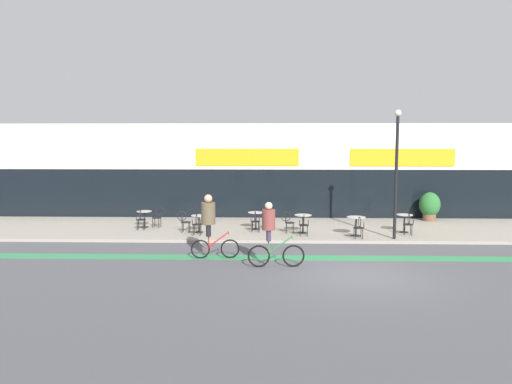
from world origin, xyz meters
TOP-DOWN VIEW (x-y plane):
  - ground_plane at (0.00, 0.00)m, footprint 120.00×120.00m
  - sidewalk_slab at (0.00, 7.25)m, footprint 40.00×5.50m
  - storefront_facade at (0.00, 11.96)m, footprint 40.00×4.06m
  - bike_lane_stripe at (0.00, 2.19)m, footprint 36.00×0.70m
  - bistro_table_0 at (-8.22, 7.14)m, footprint 0.65×0.65m
  - bistro_table_1 at (-5.63, 6.02)m, footprint 0.66×0.66m
  - bistro_table_2 at (-3.26, 6.81)m, footprint 0.68×0.68m
  - bistro_table_3 at (-1.28, 6.01)m, footprint 0.71×0.71m
  - bistro_table_4 at (0.83, 5.46)m, footprint 0.75×0.75m
  - bistro_table_5 at (2.99, 6.28)m, footprint 0.67×0.67m
  - cafe_chair_0_near at (-8.21, 6.51)m, footprint 0.43×0.59m
  - cafe_chair_0_side at (-7.59, 7.13)m, footprint 0.59×0.44m
  - cafe_chair_1_near at (-5.63, 5.40)m, footprint 0.40×0.57m
  - cafe_chair_1_side at (-6.25, 6.02)m, footprint 0.57×0.40m
  - cafe_chair_2_near at (-3.27, 6.18)m, footprint 0.43×0.59m
  - cafe_chair_2_side at (-2.64, 6.80)m, footprint 0.59×0.43m
  - cafe_chair_3_near at (-1.28, 5.38)m, footprint 0.43×0.59m
  - cafe_chair_3_side at (-1.90, 6.01)m, footprint 0.59×0.43m
  - cafe_chair_4_near at (0.83, 4.83)m, footprint 0.42×0.58m
  - cafe_chair_5_near at (2.98, 5.66)m, footprint 0.43×0.59m
  - planter_pot at (4.98, 9.29)m, footprint 0.98×0.98m
  - lamp_post at (2.24, 4.92)m, footprint 0.26×0.26m
  - cyclist_0 at (-4.69, 2.03)m, footprint 1.65×0.57m
  - cyclist_1 at (-2.62, 0.95)m, footprint 1.81×0.51m

SIDE VIEW (x-z plane):
  - ground_plane at x=0.00m, z-range 0.00..0.00m
  - bike_lane_stripe at x=0.00m, z-range 0.00..0.01m
  - sidewalk_slab at x=0.00m, z-range 0.00..0.12m
  - bistro_table_1 at x=-5.63m, z-range 0.27..1.00m
  - cafe_chair_0_near at x=-8.21m, z-range 0.19..1.09m
  - cafe_chair_0_side at x=-7.59m, z-range 0.19..1.09m
  - cafe_chair_1_near at x=-5.63m, z-range 0.19..1.09m
  - cafe_chair_1_side at x=-6.25m, z-range 0.19..1.09m
  - cafe_chair_2_near at x=-3.27m, z-range 0.19..1.09m
  - cafe_chair_2_side at x=-2.64m, z-range 0.19..1.09m
  - cafe_chair_3_near at x=-1.28m, z-range 0.19..1.09m
  - cafe_chair_3_side at x=-1.90m, z-range 0.19..1.09m
  - cafe_chair_4_near at x=0.83m, z-range 0.19..1.09m
  - cafe_chair_5_near at x=2.98m, z-range 0.19..1.09m
  - bistro_table_0 at x=-8.22m, z-range 0.27..1.00m
  - bistro_table_2 at x=-3.26m, z-range 0.28..1.03m
  - bistro_table_5 at x=2.99m, z-range 0.28..1.04m
  - bistro_table_3 at x=-1.28m, z-range 0.29..1.06m
  - bistro_table_4 at x=0.83m, z-range 0.29..1.07m
  - planter_pot at x=4.98m, z-range 0.15..1.52m
  - cyclist_1 at x=-2.62m, z-range 0.13..2.21m
  - cyclist_0 at x=-4.69m, z-range 0.23..2.42m
  - storefront_facade at x=0.00m, z-range -0.01..4.76m
  - lamp_post at x=2.24m, z-range 0.52..5.55m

